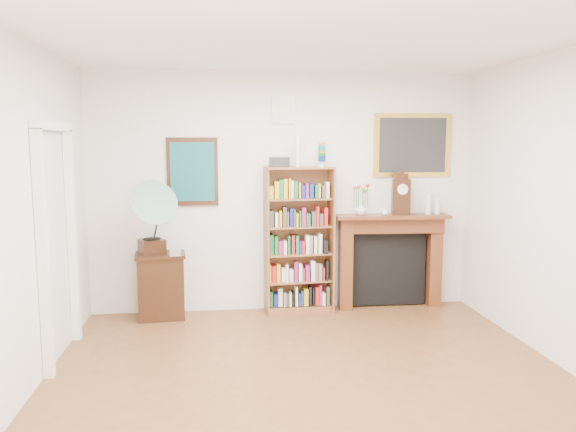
# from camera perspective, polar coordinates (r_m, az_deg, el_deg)

# --- Properties ---
(room) EXTENTS (4.51, 5.01, 2.81)m
(room) POSITION_cam_1_polar(r_m,az_deg,el_deg) (4.15, 3.41, -0.63)
(room) COLOR brown
(room) RESTS_ON ground
(door_casing) EXTENTS (0.08, 1.02, 2.17)m
(door_casing) POSITION_cam_1_polar(r_m,az_deg,el_deg) (5.49, -22.36, -0.65)
(door_casing) COLOR white
(door_casing) RESTS_ON left_wall
(teal_poster) EXTENTS (0.58, 0.04, 0.78)m
(teal_poster) POSITION_cam_1_polar(r_m,az_deg,el_deg) (6.53, -9.68, 4.45)
(teal_poster) COLOR black
(teal_poster) RESTS_ON back_wall
(small_picture) EXTENTS (0.26, 0.04, 0.30)m
(small_picture) POSITION_cam_1_polar(r_m,az_deg,el_deg) (6.57, -0.47, 10.68)
(small_picture) COLOR white
(small_picture) RESTS_ON back_wall
(gilt_painting) EXTENTS (0.95, 0.04, 0.75)m
(gilt_painting) POSITION_cam_1_polar(r_m,az_deg,el_deg) (6.91, 12.52, 7.03)
(gilt_painting) COLOR gold
(gilt_painting) RESTS_ON back_wall
(bookshelf) EXTENTS (0.81, 0.35, 1.96)m
(bookshelf) POSITION_cam_1_polar(r_m,az_deg,el_deg) (6.52, 1.12, -1.62)
(bookshelf) COLOR brown
(bookshelf) RESTS_ON floor
(side_cabinet) EXTENTS (0.58, 0.45, 0.75)m
(side_cabinet) POSITION_cam_1_polar(r_m,az_deg,el_deg) (6.56, -12.77, -6.92)
(side_cabinet) COLOR black
(side_cabinet) RESTS_ON floor
(fireplace) EXTENTS (1.36, 0.39, 1.14)m
(fireplace) POSITION_cam_1_polar(r_m,az_deg,el_deg) (6.87, 10.30, -3.68)
(fireplace) COLOR #441B10
(fireplace) RESTS_ON floor
(gramophone) EXTENTS (0.72, 0.79, 0.84)m
(gramophone) POSITION_cam_1_polar(r_m,az_deg,el_deg) (6.29, -13.91, 0.29)
(gramophone) COLOR black
(gramophone) RESTS_ON side_cabinet
(cd_stack) EXTENTS (0.13, 0.13, 0.08)m
(cd_stack) POSITION_cam_1_polar(r_m,az_deg,el_deg) (6.31, -11.37, -3.59)
(cd_stack) COLOR #B0B0BD
(cd_stack) RESTS_ON side_cabinet
(mantel_clock) EXTENTS (0.22, 0.15, 0.48)m
(mantel_clock) POSITION_cam_1_polar(r_m,az_deg,el_deg) (6.76, 11.40, 2.12)
(mantel_clock) COLOR black
(mantel_clock) RESTS_ON fireplace
(flower_vase) EXTENTS (0.16, 0.16, 0.14)m
(flower_vase) POSITION_cam_1_polar(r_m,az_deg,el_deg) (6.65, 7.38, 0.70)
(flower_vase) COLOR silver
(flower_vase) RESTS_ON fireplace
(teacup) EXTENTS (0.09, 0.09, 0.06)m
(teacup) POSITION_cam_1_polar(r_m,az_deg,el_deg) (6.67, 9.83, 0.34)
(teacup) COLOR white
(teacup) RESTS_ON fireplace
(bottle_left) EXTENTS (0.07, 0.07, 0.24)m
(bottle_left) POSITION_cam_1_polar(r_m,az_deg,el_deg) (6.89, 14.05, 1.19)
(bottle_left) COLOR silver
(bottle_left) RESTS_ON fireplace
(bottle_right) EXTENTS (0.06, 0.06, 0.20)m
(bottle_right) POSITION_cam_1_polar(r_m,az_deg,el_deg) (6.91, 14.94, 1.02)
(bottle_right) COLOR silver
(bottle_right) RESTS_ON fireplace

